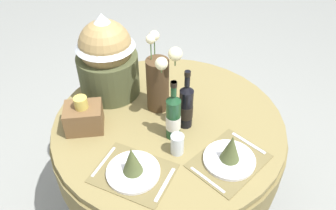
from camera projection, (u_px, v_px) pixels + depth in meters
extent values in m
plane|color=gray|center=(169.00, 204.00, 2.26)|extent=(8.00, 8.00, 0.00)
cylinder|color=olive|center=(169.00, 123.00, 1.78)|extent=(1.21, 1.21, 0.04)
cylinder|color=olive|center=(169.00, 139.00, 1.86)|extent=(1.23, 1.23, 0.20)
cylinder|color=black|center=(169.00, 168.00, 2.02)|extent=(0.12, 0.12, 0.70)
cylinder|color=black|center=(169.00, 203.00, 2.25)|extent=(0.68, 0.68, 0.03)
cube|color=brown|center=(133.00, 173.00, 1.50)|extent=(0.43, 0.40, 0.00)
cylinder|color=white|center=(133.00, 172.00, 1.50)|extent=(0.24, 0.24, 0.02)
cone|color=#4C562D|center=(132.00, 160.00, 1.45)|extent=(0.09, 0.09, 0.14)
cube|color=silver|center=(104.00, 161.00, 1.55)|extent=(0.11, 0.17, 0.00)
cube|color=silver|center=(165.00, 184.00, 1.45)|extent=(0.11, 0.17, 0.00)
cube|color=brown|center=(229.00, 161.00, 1.56)|extent=(0.43, 0.41, 0.00)
cylinder|color=white|center=(229.00, 159.00, 1.55)|extent=(0.24, 0.24, 0.02)
cone|color=#4C562D|center=(231.00, 148.00, 1.50)|extent=(0.09, 0.09, 0.14)
cube|color=silver|center=(207.00, 180.00, 1.47)|extent=(0.13, 0.16, 0.00)
cube|color=silver|center=(248.00, 143.00, 1.64)|extent=(0.13, 0.16, 0.00)
cylinder|color=#47331E|center=(158.00, 85.00, 1.76)|extent=(0.12, 0.12, 0.30)
sphere|color=beige|center=(175.00, 54.00, 1.59)|extent=(0.07, 0.07, 0.07)
cylinder|color=#4C7038|center=(175.00, 62.00, 1.62)|extent=(0.01, 0.01, 0.04)
sphere|color=beige|center=(154.00, 36.00, 1.64)|extent=(0.05, 0.05, 0.05)
cylinder|color=#4C7038|center=(155.00, 47.00, 1.68)|extent=(0.01, 0.01, 0.09)
sphere|color=beige|center=(161.00, 64.00, 1.55)|extent=(0.06, 0.06, 0.06)
cylinder|color=#4C7038|center=(162.00, 70.00, 1.58)|extent=(0.01, 0.01, 0.03)
sphere|color=beige|center=(151.00, 39.00, 1.60)|extent=(0.05, 0.05, 0.05)
cylinder|color=#4C7038|center=(151.00, 51.00, 1.64)|extent=(0.01, 0.01, 0.10)
cylinder|color=#194223|center=(173.00, 119.00, 1.61)|extent=(0.07, 0.07, 0.22)
cylinder|color=silver|center=(173.00, 122.00, 1.62)|extent=(0.07, 0.07, 0.08)
cone|color=#194223|center=(174.00, 98.00, 1.53)|extent=(0.07, 0.07, 0.03)
cylinder|color=#194223|center=(174.00, 89.00, 1.50)|extent=(0.03, 0.03, 0.07)
cylinder|color=black|center=(174.00, 84.00, 1.48)|extent=(0.03, 0.03, 0.02)
cylinder|color=black|center=(186.00, 108.00, 1.68)|extent=(0.07, 0.07, 0.22)
cylinder|color=black|center=(186.00, 111.00, 1.69)|extent=(0.07, 0.07, 0.07)
cone|color=black|center=(187.00, 88.00, 1.59)|extent=(0.07, 0.07, 0.03)
cylinder|color=black|center=(187.00, 79.00, 1.56)|extent=(0.03, 0.03, 0.08)
cylinder|color=black|center=(188.00, 74.00, 1.54)|extent=(0.03, 0.03, 0.02)
cylinder|color=silver|center=(177.00, 144.00, 1.57)|extent=(0.06, 0.06, 0.10)
cylinder|color=#474C2D|center=(109.00, 74.00, 1.89)|extent=(0.33, 0.33, 0.24)
sphere|color=#9E7F4C|center=(105.00, 46.00, 1.77)|extent=(0.28, 0.28, 0.28)
cone|color=silver|center=(103.00, 30.00, 1.71)|extent=(0.32, 0.32, 0.18)
cube|color=brown|center=(84.00, 118.00, 1.68)|extent=(0.18, 0.15, 0.13)
cylinder|color=gold|center=(81.00, 103.00, 1.62)|extent=(0.07, 0.07, 0.06)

